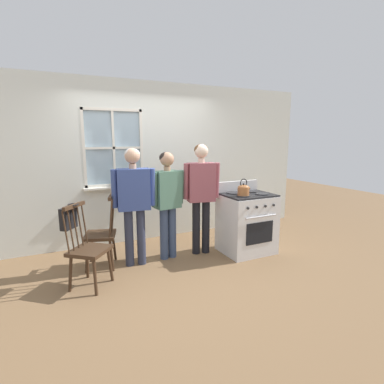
{
  "coord_description": "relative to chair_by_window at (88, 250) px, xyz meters",
  "views": [
    {
      "loc": [
        -1.5,
        -3.59,
        1.77
      ],
      "look_at": [
        0.34,
        0.23,
        1.0
      ],
      "focal_mm": 28.0,
      "sensor_mm": 36.0,
      "label": 1
    }
  ],
  "objects": [
    {
      "name": "ground_plane",
      "position": [
        1.14,
        0.01,
        -0.46
      ],
      "size": [
        16.0,
        16.0,
        0.0
      ],
      "primitive_type": "plane",
      "color": "brown"
    },
    {
      "name": "wall_back",
      "position": [
        1.17,
        1.41,
        0.88
      ],
      "size": [
        6.4,
        0.16,
        2.7
      ],
      "color": "silver",
      "rests_on": "ground_plane"
    },
    {
      "name": "chair_by_window",
      "position": [
        0.0,
        0.0,
        0.0
      ],
      "size": [
        0.58,
        0.58,
        1.01
      ],
      "rotation": [
        0.0,
        0.0,
        0.88
      ],
      "color": "#3D2819",
      "rests_on": "ground_plane"
    },
    {
      "name": "chair_near_wall",
      "position": [
        0.24,
        0.51,
        0.0
      ],
      "size": [
        0.5,
        0.52,
        1.01
      ],
      "rotation": [
        0.0,
        0.0,
        -1.86
      ],
      "color": "#3D2819",
      "rests_on": "ground_plane"
    },
    {
      "name": "person_elderly_left",
      "position": [
        0.67,
        0.37,
        0.54
      ],
      "size": [
        0.6,
        0.27,
        1.63
      ],
      "rotation": [
        0.0,
        0.0,
        -0.15
      ],
      "color": "#2D3347",
      "rests_on": "ground_plane"
    },
    {
      "name": "person_teen_center",
      "position": [
        1.17,
        0.4,
        0.49
      ],
      "size": [
        0.52,
        0.25,
        1.57
      ],
      "rotation": [
        0.0,
        0.0,
        0.13
      ],
      "color": "#384766",
      "rests_on": "ground_plane"
    },
    {
      "name": "person_adult_right",
      "position": [
        1.7,
        0.36,
        0.57
      ],
      "size": [
        0.57,
        0.28,
        1.68
      ],
      "rotation": [
        0.0,
        0.0,
        -0.19
      ],
      "color": "black",
      "rests_on": "ground_plane"
    },
    {
      "name": "stove",
      "position": [
        2.37,
        0.1,
        0.02
      ],
      "size": [
        0.77,
        0.68,
        1.08
      ],
      "color": "silver",
      "rests_on": "ground_plane"
    },
    {
      "name": "kettle",
      "position": [
        2.2,
        -0.03,
        0.57
      ],
      "size": [
        0.21,
        0.17,
        0.25
      ],
      "color": "#A86638",
      "rests_on": "stove"
    },
    {
      "name": "potted_plant",
      "position": [
        0.65,
        1.32,
        0.6
      ],
      "size": [
        0.16,
        0.16,
        0.3
      ],
      "color": "#42474C",
      "rests_on": "wall_back"
    },
    {
      "name": "handbag",
      "position": [
        -0.18,
        0.15,
        0.38
      ],
      "size": [
        0.25,
        0.25,
        0.31
      ],
      "color": "black",
      "rests_on": "chair_by_window"
    }
  ]
}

